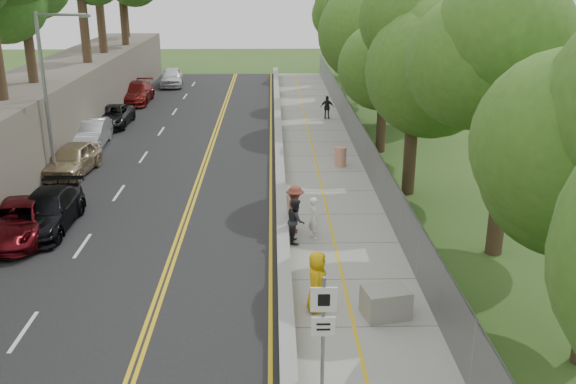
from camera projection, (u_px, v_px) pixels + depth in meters
name	position (u px, v px, depth m)	size (l,w,h in m)	color
ground	(277.00, 330.00, 18.34)	(140.00, 140.00, 0.00)	#33511E
road	(168.00, 174.00, 32.38)	(11.20, 66.00, 0.04)	black
sidewalk	(325.00, 172.00, 32.56)	(4.20, 66.00, 0.05)	gray
jersey_barrier	(280.00, 167.00, 32.42)	(0.42, 66.00, 0.60)	#B7C420
rock_embankment	(1.00, 136.00, 31.54)	(5.00, 66.00, 4.00)	#595147
chainlink_fence	(367.00, 154.00, 32.29)	(0.04, 66.00, 2.00)	slate
trees_fenceside	(421.00, 31.00, 30.38)	(7.00, 66.00, 14.00)	#457424
streetlight	(50.00, 86.00, 29.80)	(2.52, 0.22, 8.00)	gray
signpost	(323.00, 324.00, 14.87)	(0.62, 0.09, 3.10)	gray
construction_barrel	(340.00, 157.00, 33.35)	(0.62, 0.62, 1.03)	#C73D13
concrete_block	(386.00, 302.00, 18.85)	(1.31, 0.98, 0.87)	gray
car_2	(18.00, 221.00, 24.29)	(2.28, 4.94, 1.37)	#580B11
car_3	(47.00, 211.00, 25.18)	(2.05, 5.04, 1.46)	black
car_4	(73.00, 159.00, 31.99)	(1.82, 4.53, 1.54)	tan
car_5	(91.00, 134.00, 36.96)	(1.67, 4.79, 1.58)	#AFB2B6
car_6	(112.00, 116.00, 42.02)	(2.19, 4.76, 1.32)	black
car_7	(136.00, 93.00, 49.34)	(2.22, 5.45, 1.58)	maroon
car_8	(171.00, 77.00, 56.56)	(1.91, 4.74, 1.61)	white
painter_0	(317.00, 282.00, 18.98)	(0.93, 0.60, 1.90)	#E4AB0E
painter_1	(314.00, 218.00, 24.27)	(0.59, 0.39, 1.63)	white
painter_2	(296.00, 220.00, 23.90)	(0.83, 0.65, 1.71)	#232428
painter_3	(295.00, 209.00, 24.76)	(1.22, 0.70, 1.89)	brown
person_far	(327.00, 107.00, 44.03)	(0.92, 0.39, 1.58)	black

